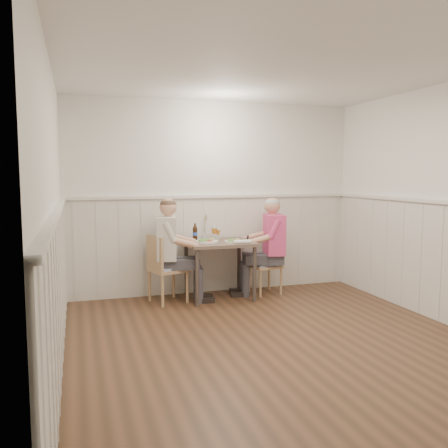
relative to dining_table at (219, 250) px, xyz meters
name	(u,v)px	position (x,y,z in m)	size (l,w,h in m)	color
ground_plane	(281,345)	(0.05, -1.84, -0.64)	(4.50, 4.50, 0.00)	#432D1C
room_shell	(283,186)	(0.05, -1.84, 0.87)	(4.04, 4.54, 2.60)	white
wainscot	(255,261)	(0.05, -1.15, 0.04)	(4.00, 4.49, 1.34)	silver
dining_table	(219,250)	(0.00, 0.00, 0.00)	(0.85, 0.70, 0.75)	brown
chair_right	(268,262)	(0.71, 0.06, -0.22)	(0.41, 0.41, 0.78)	tan
chair_left	(164,266)	(-0.73, -0.01, -0.18)	(0.51, 0.51, 0.86)	tan
man_in_pink	(271,253)	(0.72, -0.01, -0.08)	(0.67, 0.49, 1.33)	#3F3F47
diner_cream	(170,258)	(-0.66, -0.01, -0.08)	(0.67, 0.47, 1.35)	#3F3F47
plate_man	(233,240)	(0.16, -0.08, 0.13)	(0.24, 0.24, 0.06)	white
plate_diner	(206,241)	(-0.19, -0.01, 0.13)	(0.30, 0.30, 0.08)	white
beer_glass_a	(218,232)	(0.04, 0.20, 0.21)	(0.06, 0.06, 0.15)	silver
beer_glass_b	(214,230)	(-0.03, 0.14, 0.24)	(0.08, 0.08, 0.20)	silver
beer_bottle	(195,233)	(-0.27, 0.20, 0.21)	(0.06, 0.06, 0.23)	black
rolled_napkin	(242,242)	(0.22, -0.27, 0.13)	(0.23, 0.05, 0.05)	white
grass_vase	(204,227)	(-0.12, 0.30, 0.27)	(0.04, 0.04, 0.36)	silver
gingham_mat	(199,240)	(-0.22, 0.23, 0.11)	(0.31, 0.27, 0.01)	#5065AE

